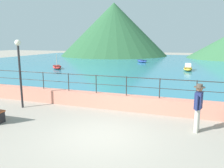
{
  "coord_description": "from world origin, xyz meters",
  "views": [
    {
      "loc": [
        2.73,
        -6.63,
        3.2
      ],
      "look_at": [
        -0.89,
        3.7,
        1.1
      ],
      "focal_mm": 35.73,
      "sensor_mm": 36.0,
      "label": 1
    }
  ],
  "objects_px": {
    "lamp_post": "(19,63)",
    "boat_1": "(142,61)",
    "boat_4": "(57,67)",
    "person_walking": "(198,106)",
    "boat_6": "(188,68)"
  },
  "relations": [
    {
      "from": "lamp_post",
      "to": "boat_1",
      "type": "distance_m",
      "value": 25.01
    },
    {
      "from": "person_walking",
      "to": "lamp_post",
      "type": "height_order",
      "value": "lamp_post"
    },
    {
      "from": "person_walking",
      "to": "boat_1",
      "type": "distance_m",
      "value": 26.32
    },
    {
      "from": "person_walking",
      "to": "boat_1",
      "type": "relative_size",
      "value": 0.75
    },
    {
      "from": "boat_4",
      "to": "boat_1",
      "type": "bearing_deg",
      "value": 55.34
    },
    {
      "from": "person_walking",
      "to": "boat_4",
      "type": "distance_m",
      "value": 20.61
    },
    {
      "from": "lamp_post",
      "to": "boat_6",
      "type": "xyz_separation_m",
      "value": [
        7.47,
        17.17,
        -1.87
      ]
    },
    {
      "from": "person_walking",
      "to": "boat_6",
      "type": "height_order",
      "value": "person_walking"
    },
    {
      "from": "lamp_post",
      "to": "boat_6",
      "type": "height_order",
      "value": "lamp_post"
    },
    {
      "from": "lamp_post",
      "to": "boat_6",
      "type": "bearing_deg",
      "value": 66.49
    },
    {
      "from": "boat_1",
      "to": "boat_6",
      "type": "bearing_deg",
      "value": -49.02
    },
    {
      "from": "boat_6",
      "to": "lamp_post",
      "type": "bearing_deg",
      "value": -113.51
    },
    {
      "from": "boat_1",
      "to": "boat_4",
      "type": "relative_size",
      "value": 0.99
    },
    {
      "from": "boat_1",
      "to": "lamp_post",
      "type": "bearing_deg",
      "value": -91.68
    },
    {
      "from": "lamp_post",
      "to": "boat_1",
      "type": "relative_size",
      "value": 1.41
    }
  ]
}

